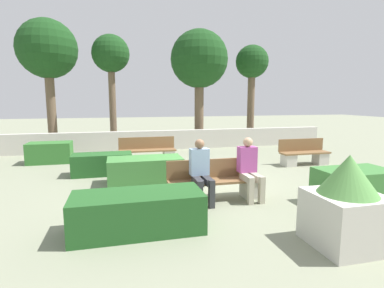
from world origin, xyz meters
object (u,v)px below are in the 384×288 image
Objects in this scene: tree_leftmost at (47,51)px; bench_right_side at (304,155)px; person_seated_man at (249,166)px; tree_rightmost at (252,66)px; bench_front at (216,184)px; planter_corner_left at (346,204)px; tree_center_left at (111,57)px; tree_center_right at (199,60)px; bench_left_side at (148,153)px; person_seated_woman at (201,169)px.

bench_right_side is at bearing -34.13° from tree_leftmost.
person_seated_man is 9.66m from tree_rightmost.
planter_corner_left reaches higher than bench_front.
person_seated_man is at bearing -71.58° from tree_center_left.
tree_center_right is at bearing 77.10° from bench_front.
planter_corner_left is (-2.72, -4.91, 0.31)m from bench_right_side.
bench_right_side is 6.68m from tree_center_right.
bench_left_side is 0.35× the size of tree_leftmost.
tree_leftmost is at bearing 179.73° from tree_center_left.
planter_corner_left is (0.44, -2.24, -0.08)m from person_seated_man.
tree_center_left is 6.71m from tree_rightmost.
bench_front is at bearing -102.90° from tree_center_right.
tree_center_left is at bearing -0.27° from tree_leftmost.
tree_rightmost is (0.73, 5.63, 3.43)m from bench_right_side.
tree_center_right is at bearing 58.62° from bench_left_side.
tree_center_left is (2.57, -0.01, -0.18)m from tree_leftmost.
tree_rightmost is at bearing 83.50° from bench_right_side.
person_seated_woman is (0.64, -4.36, 0.38)m from bench_left_side.
planter_corner_left is at bearing -108.10° from tree_rightmost.
tree_center_right is at bearing -7.37° from tree_center_left.
tree_leftmost is at bearing 119.45° from bench_front.
tree_rightmost reaches higher than person_seated_woman.
planter_corner_left reaches higher than bench_left_side.
person_seated_man is 0.25× the size of tree_center_right.
person_seated_woman is 8.81m from tree_center_right.
planter_corner_left is 12.68m from tree_leftmost.
tree_center_left is (-2.81, 8.45, 3.25)m from person_seated_man.
bench_front is 0.41× the size of tree_center_left.
person_seated_man reaches higher than person_seated_woman.
bench_front is at bearing -119.28° from tree_rightmost.
planter_corner_left is 0.24× the size of tree_leftmost.
tree_rightmost is (5.58, 3.95, 3.42)m from bench_left_side.
bench_front is 1.07× the size of bench_left_side.
bench_left_side is 1.47× the size of person_seated_man.
person_seated_woman is at bearing -179.96° from person_seated_man.
bench_front is 1.53× the size of planter_corner_left.
tree_center_left is (-3.25, 10.69, 3.33)m from planter_corner_left.
tree_center_left is at bearing 172.63° from tree_center_right.
person_seated_man is at bearing -115.09° from tree_rightmost.
tree_leftmost is at bearing 138.46° from bench_left_side.
person_seated_man is (-3.16, -2.67, 0.40)m from bench_right_side.
planter_corner_left is (2.13, -6.60, 0.30)m from bench_left_side.
person_seated_woman is at bearing -75.21° from bench_left_side.
tree_rightmost is at bearing 64.91° from person_seated_man.
bench_left_side is (-1.00, 4.21, -0.00)m from bench_front.
planter_corner_left reaches higher than bench_right_side.
tree_rightmost is (2.79, 0.36, -0.13)m from tree_center_right.
bench_left_side is at bearing 107.88° from planter_corner_left.
bench_front and bench_left_side have the same top height.
tree_leftmost reaches higher than bench_right_side.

